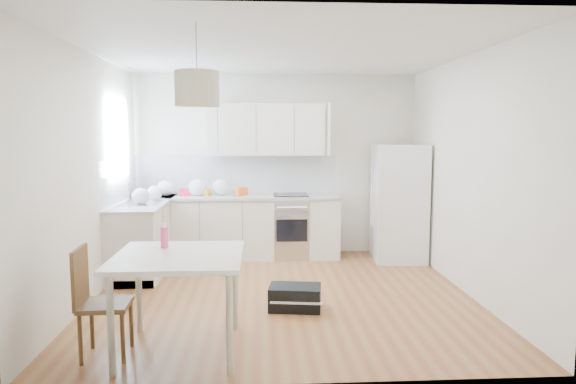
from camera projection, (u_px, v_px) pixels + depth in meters
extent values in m
plane|color=brown|center=(283.00, 294.00, 5.83)|extent=(4.20, 4.20, 0.00)
plane|color=white|center=(283.00, 51.00, 5.52)|extent=(4.20, 4.20, 0.00)
plane|color=silver|center=(276.00, 165.00, 7.76)|extent=(4.20, 0.00, 4.20)
plane|color=silver|center=(90.00, 177.00, 5.56)|extent=(0.00, 4.20, 4.20)
plane|color=silver|center=(468.00, 175.00, 5.80)|extent=(0.00, 4.20, 4.20)
cube|color=#BFE0F9|center=(118.00, 139.00, 6.65)|extent=(0.02, 1.00, 1.00)
cube|color=silver|center=(236.00, 228.00, 7.53)|extent=(3.00, 0.60, 0.88)
cube|color=silver|center=(145.00, 237.00, 6.87)|extent=(0.60, 1.80, 0.88)
cube|color=#A4A6A9|center=(236.00, 197.00, 7.48)|extent=(3.02, 0.64, 0.04)
cube|color=#A4A6A9|center=(144.00, 203.00, 6.82)|extent=(0.64, 1.82, 0.04)
cube|color=white|center=(237.00, 174.00, 7.74)|extent=(3.00, 0.01, 0.58)
cube|color=white|center=(120.00, 180.00, 6.76)|extent=(0.01, 1.80, 0.58)
cube|color=silver|center=(266.00, 130.00, 7.53)|extent=(1.70, 0.32, 0.75)
cube|color=beige|center=(179.00, 257.00, 4.24)|extent=(1.05, 1.05, 0.04)
cylinder|color=silver|center=(111.00, 326.00, 3.82)|extent=(0.06, 0.06, 0.79)
cylinder|color=silver|center=(230.00, 324.00, 3.87)|extent=(0.06, 0.06, 0.79)
cylinder|color=silver|center=(139.00, 290.00, 4.70)|extent=(0.06, 0.06, 0.79)
cylinder|color=silver|center=(235.00, 288.00, 4.75)|extent=(0.06, 0.06, 0.79)
cylinder|color=#E64082|center=(164.00, 235.00, 4.47)|extent=(0.07, 0.07, 0.22)
cube|color=black|center=(295.00, 297.00, 5.34)|extent=(0.58, 0.42, 0.25)
cylinder|color=beige|center=(197.00, 89.00, 4.12)|extent=(0.44, 0.44, 0.28)
ellipsoid|color=white|center=(165.00, 188.00, 7.42)|extent=(0.25, 0.21, 0.22)
ellipsoid|color=white|center=(198.00, 188.00, 7.43)|extent=(0.27, 0.23, 0.24)
ellipsoid|color=white|center=(221.00, 187.00, 7.50)|extent=(0.26, 0.22, 0.23)
ellipsoid|color=white|center=(155.00, 193.00, 7.00)|extent=(0.21, 0.18, 0.19)
ellipsoid|color=white|center=(141.00, 196.00, 6.56)|extent=(0.23, 0.19, 0.21)
cube|color=#F24F15|center=(241.00, 191.00, 7.52)|extent=(0.19, 0.17, 0.11)
cube|color=orange|center=(205.00, 192.00, 7.44)|extent=(0.19, 0.18, 0.11)
cube|color=red|center=(185.00, 192.00, 7.43)|extent=(0.18, 0.13, 0.11)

